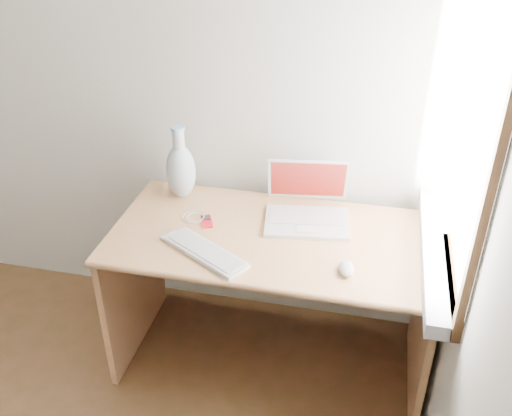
% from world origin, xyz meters
% --- Properties ---
extents(back_wall, '(3.50, 0.04, 2.60)m').
position_xyz_m(back_wall, '(0.00, 1.75, 1.30)').
color(back_wall, white).
rests_on(back_wall, floor).
extents(window, '(0.11, 0.99, 1.10)m').
position_xyz_m(window, '(1.72, 1.30, 1.28)').
color(window, white).
rests_on(window, right_wall).
extents(desk, '(1.38, 0.69, 0.73)m').
position_xyz_m(desk, '(1.03, 1.43, 0.52)').
color(desk, tan).
rests_on(desk, floor).
extents(laptop, '(0.40, 0.35, 0.25)m').
position_xyz_m(laptop, '(1.16, 1.52, 0.79)').
color(laptop, white).
rests_on(laptop, desk).
extents(external_keyboard, '(0.40, 0.30, 0.02)m').
position_xyz_m(external_keyboard, '(0.79, 1.15, 0.74)').
color(external_keyboard, white).
rests_on(external_keyboard, desk).
extents(mouse, '(0.07, 0.11, 0.03)m').
position_xyz_m(mouse, '(1.36, 1.16, 0.75)').
color(mouse, white).
rests_on(mouse, desk).
extents(ipod, '(0.08, 0.11, 0.01)m').
position_xyz_m(ipod, '(0.73, 1.38, 0.74)').
color(ipod, '#B50C19').
rests_on(ipod, desk).
extents(cable_coil, '(0.13, 0.13, 0.01)m').
position_xyz_m(cable_coil, '(0.66, 1.41, 0.73)').
color(cable_coil, white).
rests_on(cable_coil, desk).
extents(remote, '(0.07, 0.09, 0.01)m').
position_xyz_m(remote, '(0.61, 1.25, 0.73)').
color(remote, white).
rests_on(remote, desk).
extents(vase, '(0.14, 0.14, 0.36)m').
position_xyz_m(vase, '(0.55, 1.58, 0.87)').
color(vase, silver).
rests_on(vase, desk).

